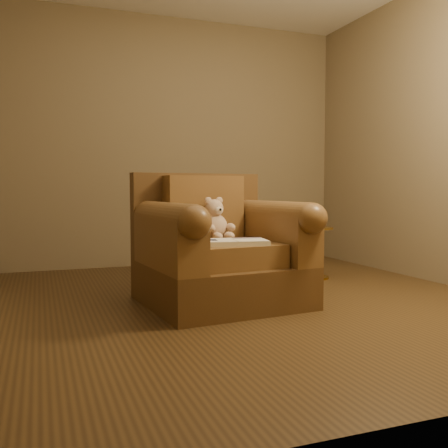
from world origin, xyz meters
name	(u,v)px	position (x,y,z in m)	size (l,w,h in m)	color
floor	(233,302)	(0.00, 0.00, 0.00)	(4.00, 4.00, 0.00)	#4C351A
room	(233,66)	(0.00, 0.00, 1.71)	(4.02, 4.02, 2.71)	#79674A
armchair	(219,252)	(-0.10, 0.04, 0.37)	(1.16, 1.12, 0.96)	brown
teddy_bear	(216,223)	(-0.08, 0.13, 0.58)	(0.23, 0.27, 0.33)	#D4B194
guidebook	(234,242)	(-0.09, -0.25, 0.48)	(0.48, 0.33, 0.04)	beige
side_table	(314,251)	(1.08, 0.66, 0.26)	(0.34, 0.34, 0.48)	gold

